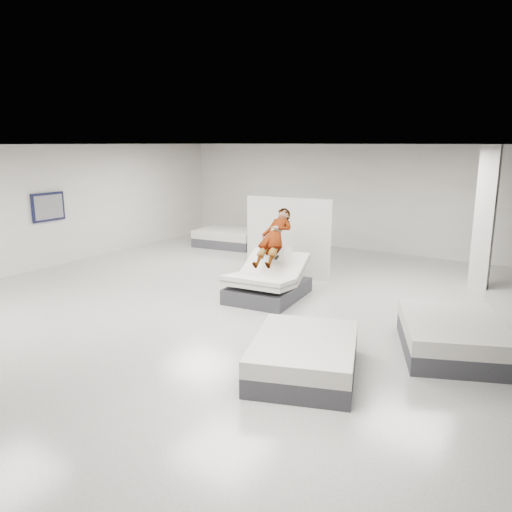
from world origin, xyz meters
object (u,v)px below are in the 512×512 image
flat_bed_left_far (229,238)px  column (485,218)px  flat_bed_right_far (452,336)px  flat_bed_right_near (304,356)px  divider_panel (288,238)px  person (274,245)px  hero_bed (268,283)px  wall_poster (48,207)px  remote (277,258)px

flat_bed_left_far → column: (7.55, -0.75, 1.34)m
flat_bed_right_far → flat_bed_left_far: (-7.81, 4.92, -0.01)m
flat_bed_right_far → column: size_ratio=0.75×
flat_bed_right_far → flat_bed_right_near: bearing=-130.7°
divider_panel → person: bearing=-80.2°
hero_bed → wall_poster: (-6.28, -0.71, 1.28)m
divider_panel → flat_bed_right_near: 5.37m
hero_bed → divider_panel: divider_panel is taller
flat_bed_right_near → column: (1.37, 6.07, 1.34)m
hero_bed → divider_panel: (-0.49, 1.75, 0.65)m
flat_bed_right_near → flat_bed_left_far: size_ratio=1.08×
person → flat_bed_left_far: (-3.86, 3.73, -0.84)m
person → column: size_ratio=0.51×
flat_bed_left_far → column: size_ratio=0.65×
hero_bed → flat_bed_left_far: bearing=134.0°
column → wall_poster: 10.71m
flat_bed_right_far → hero_bed: bearing=167.2°
column → wall_poster: bearing=-158.1°
remote → wall_poster: wall_poster is taller
remote → flat_bed_left_far: size_ratio=0.07×
flat_bed_left_far → person: bearing=-44.0°
hero_bed → remote: hero_bed is taller
remote → column: size_ratio=0.04×
remote → flat_bed_right_far: 3.85m
wall_poster → flat_bed_right_near: bearing=-13.6°
remote → flat_bed_right_near: (2.06, -2.77, -0.65)m
hero_bed → divider_panel: 1.93m
divider_panel → flat_bed_left_far: 4.16m
divider_panel → wall_poster: (-5.78, -2.47, 0.62)m
flat_bed_left_far → wall_poster: wall_poster is taller
person → remote: 0.46m
column → hero_bed: bearing=-138.1°
remote → wall_poster: size_ratio=0.15×
person → flat_bed_right_far: (3.95, -1.20, -0.83)m
divider_panel → flat_bed_left_far: (-3.40, 2.28, -0.71)m
person → wall_poster: bearing=-176.1°
flat_bed_right_near → flat_bed_left_far: 9.20m
flat_bed_right_far → divider_panel: bearing=149.1°
wall_poster → column: bearing=21.9°
person → flat_bed_left_far: bearing=130.6°
flat_bed_right_far → wall_poster: 10.28m
remote → flat_bed_left_far: (-4.12, 4.05, -0.65)m
flat_bed_right_far → remote: bearing=166.8°
flat_bed_right_near → column: bearing=77.3°
hero_bed → flat_bed_right_near: size_ratio=0.84×
person → flat_bed_left_far: 5.43m
hero_bed → flat_bed_right_near: hero_bed is taller
remote → flat_bed_left_far: remote is taller
divider_panel → wall_poster: 6.32m
divider_panel → flat_bed_right_near: size_ratio=0.95×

